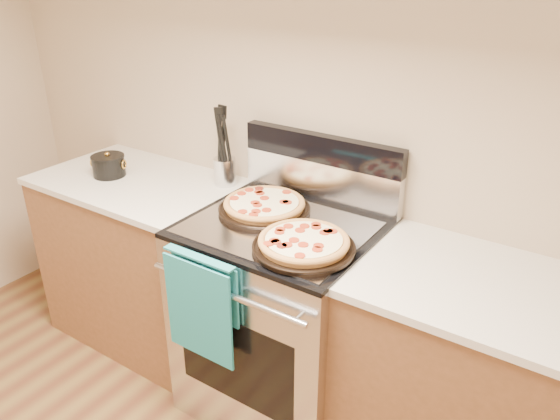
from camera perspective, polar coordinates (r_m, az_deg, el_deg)
The scene contains 17 objects.
wall_back at distance 2.35m, azimuth 5.04°, elevation 11.08°, with size 4.00×4.00×0.00m, color tan.
range_body at distance 2.47m, azimuth 0.20°, elevation -11.34°, with size 0.76×0.68×0.90m, color #B7B7BC.
oven_window at distance 2.26m, azimuth -4.68°, elevation -15.53°, with size 0.56×0.01×0.40m, color black.
cooktop at distance 2.23m, azimuth 0.21°, elevation -1.81°, with size 0.76×0.68×0.02m, color black.
backsplash_lower at distance 2.43m, azimuth 4.28°, elevation 3.09°, with size 0.76×0.06×0.18m, color silver.
backsplash_upper at distance 2.37m, azimuth 4.39°, elevation 6.44°, with size 0.76×0.06×0.12m, color black.
oven_handle at distance 2.02m, azimuth -5.74°, elevation -8.62°, with size 0.03×0.03×0.70m, color silver.
dish_towel at distance 2.15m, azimuth -8.15°, elevation -9.79°, with size 0.32×0.05×0.42m, color teal, non-canonical shape.
foil_sheet at distance 2.20m, azimuth -0.22°, elevation -1.81°, with size 0.70×0.55×0.01m, color gray.
cabinet_left at distance 2.99m, azimuth -13.73°, elevation -5.26°, with size 1.00×0.62×0.88m, color brown.
countertop_left at distance 2.79m, azimuth -14.68°, elevation 2.81°, with size 1.02×0.64×0.03m, color beige.
cabinet_right at distance 2.26m, azimuth 20.64°, elevation -17.92°, with size 1.00×0.62×0.88m, color brown.
countertop_right at distance 1.98m, azimuth 22.65°, elevation -8.20°, with size 1.02×0.64×0.03m, color beige.
pepperoni_pizza_back at distance 2.31m, azimuth -1.65°, elevation 0.43°, with size 0.39×0.39×0.05m, color #A56432, non-canonical shape.
pepperoni_pizza_front at distance 2.02m, azimuth 2.50°, elevation -3.53°, with size 0.38×0.38×0.05m, color #A56432, non-canonical shape.
utensil_crock at distance 2.63m, azimuth -5.77°, elevation 4.04°, with size 0.11×0.11×0.13m, color silver.
saucepan at distance 2.86m, azimuth -17.46°, elevation 4.36°, with size 0.16×0.16×0.10m, color black.
Camera 1 is at (1.09, -0.00, 1.93)m, focal length 35.00 mm.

